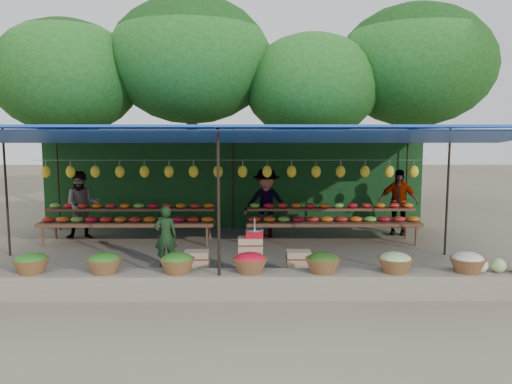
{
  "coord_description": "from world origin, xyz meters",
  "views": [
    {
      "loc": [
        0.54,
        -10.76,
        2.72
      ],
      "look_at": [
        0.62,
        0.2,
        1.38
      ],
      "focal_mm": 35.0,
      "sensor_mm": 36.0,
      "label": 1
    }
  ],
  "objects": [
    {
      "name": "ground",
      "position": [
        0.0,
        0.0,
        0.0
      ],
      "size": [
        60.0,
        60.0,
        0.0
      ],
      "primitive_type": "plane",
      "color": "#675D4C",
      "rests_on": "ground"
    },
    {
      "name": "stone_curb",
      "position": [
        0.0,
        -2.75,
        0.2
      ],
      "size": [
        10.6,
        0.55,
        0.4
      ],
      "primitive_type": "cube",
      "color": "#706759",
      "rests_on": "ground"
    },
    {
      "name": "stall_canopy",
      "position": [
        -0.0,
        0.06,
        2.68
      ],
      "size": [
        10.8,
        6.6,
        2.82
      ],
      "color": "black",
      "rests_on": "ground"
    },
    {
      "name": "produce_baskets",
      "position": [
        -0.1,
        -2.75,
        0.56
      ],
      "size": [
        8.98,
        0.58,
        0.34
      ],
      "color": "brown",
      "rests_on": "stone_curb"
    },
    {
      "name": "netting_backdrop",
      "position": [
        0.0,
        3.15,
        1.25
      ],
      "size": [
        10.6,
        0.06,
        2.5
      ],
      "primitive_type": "cube",
      "color": "#1B4D1C",
      "rests_on": "ground"
    },
    {
      "name": "tree_row",
      "position": [
        0.5,
        6.09,
        4.7
      ],
      "size": [
        16.51,
        5.5,
        7.12
      ],
      "color": "#3C2416",
      "rests_on": "ground"
    },
    {
      "name": "fruit_table_left",
      "position": [
        -2.49,
        1.35,
        0.61
      ],
      "size": [
        4.21,
        0.95,
        0.93
      ],
      "color": "#533321",
      "rests_on": "ground"
    },
    {
      "name": "fruit_table_right",
      "position": [
        2.51,
        1.35,
        0.61
      ],
      "size": [
        4.21,
        0.95,
        0.93
      ],
      "color": "#533321",
      "rests_on": "ground"
    },
    {
      "name": "crate_counter",
      "position": [
        0.47,
        -1.71,
        0.31
      ],
      "size": [
        2.36,
        0.35,
        0.77
      ],
      "color": "#A67E5F",
      "rests_on": "ground"
    },
    {
      "name": "weighing_scale",
      "position": [
        0.58,
        -1.71,
        0.86
      ],
      "size": [
        0.34,
        0.34,
        0.36
      ],
      "color": "red",
      "rests_on": "crate_counter"
    },
    {
      "name": "vendor_seated",
      "position": [
        -1.21,
        -0.91,
        0.62
      ],
      "size": [
        0.5,
        0.37,
        1.24
      ],
      "primitive_type": "imported",
      "rotation": [
        0.0,
        0.0,
        3.32
      ],
      "color": "#19381A",
      "rests_on": "ground"
    },
    {
      "name": "customer_left",
      "position": [
        -3.79,
        1.78,
        0.86
      ],
      "size": [
        0.96,
        0.82,
        1.72
      ],
      "primitive_type": "imported",
      "rotation": [
        0.0,
        0.0,
        0.23
      ],
      "color": "slate",
      "rests_on": "ground"
    },
    {
      "name": "customer_mid",
      "position": [
        0.89,
        1.91,
        0.89
      ],
      "size": [
        1.18,
        0.72,
        1.78
      ],
      "primitive_type": "imported",
      "rotation": [
        0.0,
        0.0,
        -0.06
      ],
      "color": "slate",
      "rests_on": "ground"
    },
    {
      "name": "customer_right",
      "position": [
        4.38,
        2.22,
        0.86
      ],
      "size": [
        1.09,
        0.66,
        1.73
      ],
      "primitive_type": "imported",
      "rotation": [
        0.0,
        0.0,
        -0.25
      ],
      "color": "slate",
      "rests_on": "ground"
    }
  ]
}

